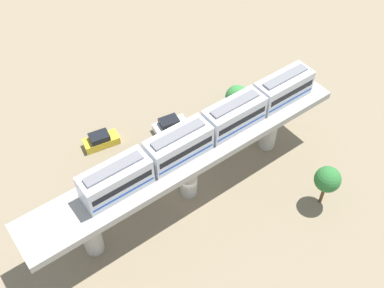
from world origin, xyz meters
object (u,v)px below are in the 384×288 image
(parked_car_yellow, at_px, (101,140))
(tree_mid_lot, at_px, (327,180))
(parked_car_black, at_px, (150,160))
(train, at_px, (207,130))
(parked_car_white, at_px, (170,125))
(tree_near_viaduct, at_px, (237,97))

(parked_car_yellow, relative_size, tree_mid_lot, 0.84)
(parked_car_black, xyz_separation_m, parked_car_yellow, (6.07, 3.10, 0.00))
(tree_mid_lot, bearing_deg, parked_car_black, 37.48)
(train, height_order, parked_car_white, train)
(parked_car_black, bearing_deg, parked_car_white, -61.51)
(parked_car_black, xyz_separation_m, tree_near_viaduct, (0.03, -12.89, 2.66))
(tree_near_viaduct, relative_size, tree_mid_lot, 0.93)
(parked_car_yellow, xyz_separation_m, tree_mid_lot, (-21.50, -14.93, 3.11))
(parked_car_white, xyz_separation_m, parked_car_yellow, (2.86, 8.10, 0.00))
(tree_near_viaduct, xyz_separation_m, tree_mid_lot, (-15.46, 1.06, 0.45))
(parked_car_white, bearing_deg, train, -180.00)
(parked_car_black, distance_m, parked_car_white, 5.93)
(parked_car_yellow, bearing_deg, parked_car_black, -142.82)
(parked_car_black, distance_m, tree_mid_lot, 19.69)
(parked_car_yellow, relative_size, tree_near_viaduct, 0.91)
(parked_car_black, height_order, parked_car_yellow, same)
(parked_car_white, bearing_deg, parked_car_yellow, 80.23)
(parked_car_black, distance_m, tree_near_viaduct, 13.16)
(tree_near_viaduct, bearing_deg, parked_car_yellow, 69.32)
(tree_mid_lot, bearing_deg, tree_near_viaduct, -3.90)
(train, height_order, tree_mid_lot, train)
(parked_car_black, xyz_separation_m, tree_mid_lot, (-15.43, -11.83, 3.11))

